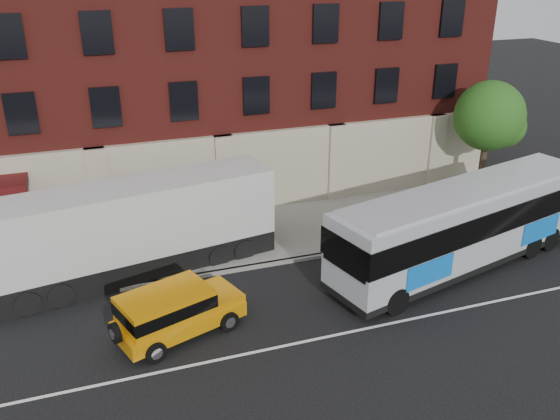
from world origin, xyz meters
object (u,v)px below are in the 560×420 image
object	(u,v)px
yellow_suv	(173,310)
city_bus	(466,222)
shipping_container	(133,231)
sign_pole	(41,268)
street_tree	(490,119)

from	to	relation	value
yellow_suv	city_bus	bearing A→B (deg)	5.13
yellow_suv	shipping_container	distance (m)	5.01
sign_pole	street_tree	bearing A→B (deg)	8.61
city_bus	sign_pole	bearing A→B (deg)	170.88
street_tree	shipping_container	bearing A→B (deg)	-172.98
sign_pole	street_tree	world-z (taller)	street_tree
street_tree	shipping_container	xyz separation A→B (m)	(-18.50, -2.28, -2.47)
shipping_container	yellow_suv	bearing A→B (deg)	-81.24
sign_pole	city_bus	xyz separation A→B (m)	(16.76, -2.69, 0.52)
sign_pole	city_bus	world-z (taller)	city_bus
sign_pole	shipping_container	distance (m)	3.73
sign_pole	yellow_suv	world-z (taller)	sign_pole
street_tree	city_bus	world-z (taller)	street_tree
sign_pole	city_bus	size ratio (longest dim) A/B	0.19
sign_pole	yellow_suv	size ratio (longest dim) A/B	0.52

